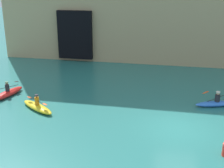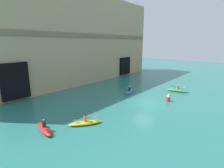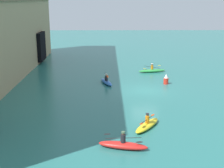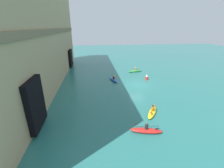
{
  "view_description": "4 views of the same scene",
  "coord_description": "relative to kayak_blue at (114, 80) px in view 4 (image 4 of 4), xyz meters",
  "views": [
    {
      "loc": [
        -0.59,
        -16.47,
        8.44
      ],
      "look_at": [
        -4.22,
        1.64,
        1.87
      ],
      "focal_mm": 50.0,
      "sensor_mm": 36.0,
      "label": 1
    },
    {
      "loc": [
        -19.04,
        -10.62,
        7.5
      ],
      "look_at": [
        -2.13,
        3.42,
        2.28
      ],
      "focal_mm": 28.0,
      "sensor_mm": 36.0,
      "label": 2
    },
    {
      "loc": [
        -29.04,
        3.55,
        8.63
      ],
      "look_at": [
        -3.6,
        3.29,
        1.65
      ],
      "focal_mm": 50.0,
      "sensor_mm": 36.0,
      "label": 3
    },
    {
      "loc": [
        -23.24,
        7.37,
        9.36
      ],
      "look_at": [
        -4.3,
        4.98,
        2.03
      ],
      "focal_mm": 24.0,
      "sensor_mm": 36.0,
      "label": 4
    }
  ],
  "objects": [
    {
      "name": "marker_buoy",
      "position": [
        -0.19,
        -6.23,
        0.27
      ],
      "size": [
        0.51,
        0.51,
        1.08
      ],
      "color": "red",
      "rests_on": "ground"
    },
    {
      "name": "kayak_green",
      "position": [
        5.25,
        -5.5,
        -0.01
      ],
      "size": [
        1.45,
        3.45,
        1.07
      ],
      "rotation": [
        0.0,
        0.0,
        4.93
      ],
      "color": "green",
      "rests_on": "ground"
    },
    {
      "name": "kayak_red",
      "position": [
        -14.69,
        -1.1,
        0.02
      ],
      "size": [
        1.37,
        3.06,
        1.09
      ],
      "rotation": [
        0.0,
        0.0,
        4.48
      ],
      "color": "red",
      "rests_on": "ground"
    },
    {
      "name": "ground_plane",
      "position": [
        -2.53,
        -3.82,
        -0.23
      ],
      "size": [
        120.0,
        120.0,
        0.0
      ],
      "primitive_type": "plane",
      "color": "#28706B"
    },
    {
      "name": "kayak_yellow",
      "position": [
        -11.59,
        -2.9,
        -0.01
      ],
      "size": [
        2.95,
        2.29,
        1.06
      ],
      "rotation": [
        0.0,
        0.0,
        5.7
      ],
      "color": "yellow",
      "rests_on": "ground"
    },
    {
      "name": "kayak_blue",
      "position": [
        0.0,
        0.0,
        0.0
      ],
      "size": [
        3.02,
        1.58,
        1.09
      ],
      "rotation": [
        0.0,
        0.0,
        0.33
      ],
      "color": "blue",
      "rests_on": "ground"
    },
    {
      "name": "cliff_bluff",
      "position": [
        -0.42,
        12.17,
        7.85
      ],
      "size": [
        40.09,
        6.3,
        16.21
      ],
      "color": "tan",
      "rests_on": "ground"
    }
  ]
}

